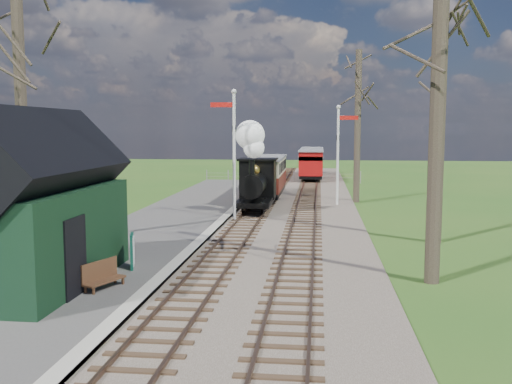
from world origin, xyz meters
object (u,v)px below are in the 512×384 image
(coach, at_px, (266,175))
(red_carriage_b, at_px, (312,160))
(sign_board, at_px, (132,251))
(semaphore_near, at_px, (233,145))
(locomotive, at_px, (255,173))
(station_shed, at_px, (36,208))
(bench, at_px, (102,275))
(semaphore_far, at_px, (339,147))
(person, at_px, (116,243))
(red_carriage_a, at_px, (311,164))

(coach, bearing_deg, red_carriage_b, 81.82)
(red_carriage_b, bearing_deg, sign_board, -97.59)
(semaphore_near, distance_m, locomotive, 3.18)
(station_shed, height_order, bench, station_shed)
(semaphore_far, relative_size, sign_board, 5.44)
(locomotive, height_order, bench, locomotive)
(semaphore_far, bearing_deg, semaphore_near, -130.60)
(coach, bearing_deg, person, -99.34)
(semaphore_far, height_order, person, semaphore_far)
(locomotive, distance_m, coach, 6.09)
(semaphore_far, height_order, locomotive, semaphore_far)
(coach, height_order, bench, coach)
(coach, bearing_deg, semaphore_near, -95.02)
(station_shed, distance_m, red_carriage_b, 39.47)
(station_shed, bearing_deg, semaphore_near, 73.62)
(red_carriage_b, bearing_deg, red_carriage_a, -90.00)
(semaphore_near, relative_size, red_carriage_a, 1.25)
(sign_board, bearing_deg, semaphore_near, 81.22)
(coach, distance_m, bench, 21.18)
(station_shed, distance_m, sign_board, 3.18)
(sign_board, bearing_deg, red_carriage_a, 81.10)
(locomotive, distance_m, red_carriage_a, 18.85)
(bench, xyz_separation_m, person, (-0.59, 2.74, 0.29))
(locomotive, bearing_deg, bench, -99.12)
(red_carriage_a, relative_size, bench, 3.74)
(red_carriage_a, distance_m, person, 31.38)
(locomotive, height_order, coach, locomotive)
(semaphore_far, bearing_deg, station_shed, -115.72)
(sign_board, bearing_deg, bench, -92.39)
(semaphore_far, xyz_separation_m, red_carriage_b, (-1.77, 20.86, -1.89))
(station_shed, distance_m, bench, 2.57)
(locomotive, xyz_separation_m, bench, (-2.40, -14.95, -1.58))
(red_carriage_b, bearing_deg, locomotive, -96.17)
(station_shed, bearing_deg, semaphore_far, 64.28)
(locomotive, height_order, red_carriage_b, locomotive)
(red_carriage_b, distance_m, sign_board, 37.23)
(semaphore_far, distance_m, red_carriage_a, 15.57)
(semaphore_near, relative_size, coach, 0.84)
(coach, relative_size, red_carriage_b, 1.48)
(station_shed, height_order, coach, station_shed)
(locomotive, xyz_separation_m, red_carriage_a, (2.61, 18.66, -0.66))
(red_carriage_b, xyz_separation_m, bench, (-5.01, -39.11, -0.92))
(semaphore_near, xyz_separation_m, bench, (-1.64, -12.25, -3.08))
(red_carriage_a, bearing_deg, coach, -101.67)
(red_carriage_a, bearing_deg, bench, -98.48)
(locomotive, relative_size, coach, 0.62)
(semaphore_near, height_order, locomotive, semaphore_near)
(locomotive, height_order, person, locomotive)
(locomotive, bearing_deg, semaphore_far, 36.96)
(red_carriage_b, relative_size, sign_board, 4.74)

